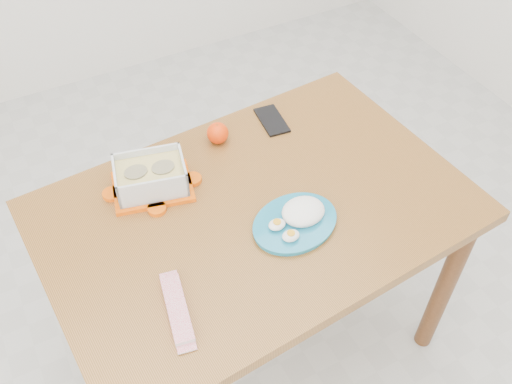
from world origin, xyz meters
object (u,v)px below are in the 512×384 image
dining_table (256,230)px  food_container (151,177)px  smartphone (272,120)px  rice_plate (298,218)px  orange_fruit (218,133)px

dining_table → food_container: food_container is taller
dining_table → smartphone: smartphone is taller
food_container → rice_plate: (0.30, -0.31, -0.02)m
food_container → smartphone: size_ratio=1.76×
orange_fruit → smartphone: size_ratio=0.46×
food_container → rice_plate: food_container is taller
food_container → dining_table: bearing=-28.2°
food_container → rice_plate: size_ratio=0.91×
orange_fruit → smartphone: (0.20, 0.01, -0.03)m
rice_plate → smartphone: rice_plate is taller
rice_plate → dining_table: bearing=114.1°
food_container → smartphone: (0.45, 0.10, -0.04)m
dining_table → orange_fruit: orange_fruit is taller
rice_plate → food_container: bearing=124.4°
smartphone → dining_table: bearing=-119.2°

